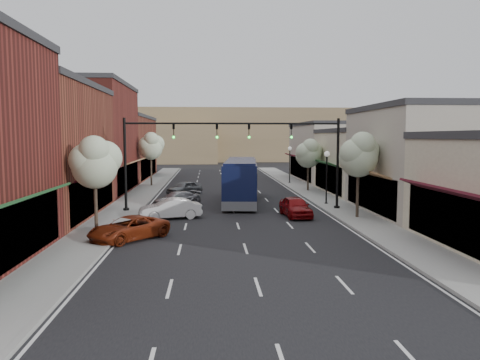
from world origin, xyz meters
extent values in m
plane|color=black|center=(0.00, 0.00, 0.00)|extent=(160.00, 160.00, 0.00)
cube|color=gray|center=(-8.40, 18.50, 0.07)|extent=(2.80, 73.00, 0.15)
cube|color=gray|center=(8.40, 18.50, 0.07)|extent=(2.80, 73.00, 0.15)
cube|color=gray|center=(-7.00, 18.50, 0.07)|extent=(0.25, 73.00, 0.17)
cube|color=gray|center=(7.00, 18.50, 0.07)|extent=(0.25, 73.00, 0.17)
cube|color=black|center=(-10.10, -8.00, 1.60)|extent=(0.60, 11.90, 2.60)
cube|color=#19401F|center=(-9.30, -8.00, 3.10)|extent=(1.07, 9.80, 0.49)
cube|color=brown|center=(-14.30, 6.00, 4.50)|extent=(9.00, 14.00, 9.00)
cube|color=#2D2D30|center=(-14.30, 6.00, 9.20)|extent=(9.20, 14.10, 0.40)
cube|color=black|center=(-10.10, 6.00, 1.60)|extent=(0.60, 11.90, 2.60)
cube|color=#4D111C|center=(-9.30, 6.00, 3.10)|extent=(1.07, 9.80, 0.49)
cube|color=maroon|center=(-14.30, 20.00, 5.25)|extent=(9.00, 14.00, 10.50)
cube|color=#2D2D30|center=(-14.30, 20.00, 10.70)|extent=(9.20, 14.10, 0.40)
cube|color=black|center=(-10.10, 20.00, 1.60)|extent=(0.60, 11.90, 2.60)
cube|color=olive|center=(-9.30, 20.00, 3.10)|extent=(1.07, 9.80, 0.49)
cube|color=brown|center=(-14.30, 36.00, 4.00)|extent=(9.00, 18.00, 8.00)
cube|color=#2D2D30|center=(-14.30, 36.00, 8.20)|extent=(9.20, 18.10, 0.40)
cube|color=black|center=(-10.10, 36.00, 1.60)|extent=(0.60, 15.30, 2.60)
cube|color=#19401F|center=(-9.30, 36.00, 3.10)|extent=(1.07, 12.60, 0.49)
cube|color=black|center=(10.10, -6.00, 1.60)|extent=(0.60, 10.20, 2.60)
cube|color=#4D111C|center=(9.30, -6.00, 3.10)|extent=(1.07, 8.40, 0.49)
cube|color=#A69E8E|center=(13.80, 6.00, 3.75)|extent=(8.00, 12.00, 7.50)
cube|color=#2D2D30|center=(13.80, 6.00, 7.70)|extent=(8.20, 12.10, 0.40)
cube|color=black|center=(10.10, 6.00, 1.60)|extent=(0.60, 10.20, 2.60)
cube|color=olive|center=(9.30, 6.00, 3.10)|extent=(1.07, 8.40, 0.49)
cube|color=beige|center=(13.80, 18.00, 3.00)|extent=(8.00, 12.00, 6.00)
cube|color=#2D2D30|center=(13.80, 18.00, 6.20)|extent=(8.20, 12.10, 0.40)
cube|color=black|center=(10.10, 18.00, 1.60)|extent=(0.60, 10.20, 2.60)
cube|color=#19401F|center=(9.30, 18.00, 3.10)|extent=(1.07, 8.40, 0.49)
cube|color=#A69E8E|center=(13.80, 32.00, 3.50)|extent=(8.00, 16.00, 7.00)
cube|color=#2D2D30|center=(13.80, 32.00, 7.20)|extent=(8.20, 16.10, 0.40)
cube|color=black|center=(10.10, 32.00, 1.60)|extent=(0.60, 13.60, 2.60)
cube|color=#4D111C|center=(9.30, 32.00, 3.10)|extent=(1.07, 11.20, 0.49)
cube|color=#7A6647|center=(0.00, 90.00, 6.00)|extent=(120.00, 30.00, 12.00)
cube|color=#7A6647|center=(-25.00, 78.00, 4.00)|extent=(50.00, 20.00, 8.00)
cylinder|color=black|center=(8.00, 8.00, 0.15)|extent=(0.44, 0.44, 0.30)
cylinder|color=black|center=(8.00, 8.00, 3.50)|extent=(0.20, 0.20, 7.00)
cylinder|color=black|center=(4.00, 8.00, 6.60)|extent=(8.00, 0.14, 0.14)
imported|color=black|center=(4.40, 8.00, 6.00)|extent=(0.18, 0.46, 1.10)
sphere|color=#19E533|center=(4.40, 7.88, 5.58)|extent=(0.18, 0.18, 0.18)
imported|color=black|center=(1.20, 8.00, 6.00)|extent=(0.18, 0.46, 1.10)
sphere|color=#19E533|center=(1.20, 7.88, 5.58)|extent=(0.18, 0.18, 0.18)
cylinder|color=black|center=(-8.00, 8.00, 0.15)|extent=(0.44, 0.44, 0.30)
cylinder|color=black|center=(-8.00, 8.00, 3.50)|extent=(0.20, 0.20, 7.00)
cylinder|color=black|center=(-4.00, 8.00, 6.60)|extent=(8.00, 0.14, 0.14)
imported|color=black|center=(-4.40, 8.00, 6.00)|extent=(0.18, 0.46, 1.10)
sphere|color=#19E533|center=(-4.40, 7.88, 5.58)|extent=(0.18, 0.18, 0.18)
imported|color=black|center=(-1.20, 8.00, 6.00)|extent=(0.18, 0.46, 1.10)
sphere|color=#19E533|center=(-1.20, 7.88, 5.58)|extent=(0.18, 0.18, 0.18)
cylinder|color=#47382B|center=(8.30, 4.00, 1.86)|extent=(0.20, 0.20, 3.71)
sphere|color=#AFCC9D|center=(8.30, 4.00, 4.18)|extent=(2.60, 2.60, 2.60)
sphere|color=#AFCC9D|center=(8.80, 4.30, 4.64)|extent=(2.00, 2.00, 2.00)
sphere|color=#AFCC9D|center=(7.90, 3.70, 4.52)|extent=(1.90, 1.90, 1.90)
sphere|color=#AFCC9D|center=(8.40, 3.50, 5.10)|extent=(1.70, 1.70, 1.70)
cylinder|color=#47382B|center=(8.30, 20.00, 1.66)|extent=(0.20, 0.20, 3.33)
sphere|color=#AFCC9D|center=(8.30, 20.00, 3.74)|extent=(2.60, 2.60, 2.60)
sphere|color=#AFCC9D|center=(8.80, 20.30, 4.16)|extent=(2.00, 2.00, 2.00)
sphere|color=#AFCC9D|center=(7.90, 19.70, 4.06)|extent=(1.90, 1.90, 1.90)
sphere|color=#AFCC9D|center=(8.40, 19.50, 4.58)|extent=(1.70, 1.70, 1.70)
cylinder|color=#47382B|center=(-8.30, 0.00, 1.76)|extent=(0.20, 0.20, 3.52)
sphere|color=#AFCC9D|center=(-8.30, 0.00, 3.96)|extent=(2.60, 2.60, 2.60)
sphere|color=#AFCC9D|center=(-7.80, 0.30, 4.40)|extent=(2.00, 2.00, 2.00)
sphere|color=#AFCC9D|center=(-8.70, -0.30, 4.29)|extent=(1.90, 1.90, 1.90)
sphere|color=#AFCC9D|center=(-8.20, -0.50, 4.84)|extent=(1.70, 1.70, 1.70)
cylinder|color=#47382B|center=(-8.30, 26.00, 1.92)|extent=(0.20, 0.20, 3.84)
sphere|color=#AFCC9D|center=(-8.30, 26.00, 4.32)|extent=(2.60, 2.60, 2.60)
sphere|color=#AFCC9D|center=(-7.80, 26.30, 4.80)|extent=(2.00, 2.00, 2.00)
sphere|color=#AFCC9D|center=(-8.70, 25.70, 4.68)|extent=(1.90, 1.90, 1.90)
sphere|color=#AFCC9D|center=(-8.20, 25.50, 5.28)|extent=(1.70, 1.70, 1.70)
cylinder|color=black|center=(7.80, 10.50, 0.10)|extent=(0.28, 0.28, 0.20)
cylinder|color=black|center=(7.80, 10.50, 2.00)|extent=(0.12, 0.12, 4.00)
sphere|color=white|center=(7.80, 10.50, 4.22)|extent=(0.44, 0.44, 0.44)
cylinder|color=black|center=(7.80, 28.00, 0.10)|extent=(0.28, 0.28, 0.20)
cylinder|color=black|center=(7.80, 28.00, 2.00)|extent=(0.12, 0.12, 4.00)
sphere|color=white|center=(7.80, 28.00, 4.22)|extent=(0.44, 0.44, 0.44)
cube|color=#0D1337|center=(0.91, 12.57, 1.97)|extent=(3.65, 12.12, 3.03)
cube|color=#595B60|center=(0.91, 12.57, 0.55)|extent=(3.67, 12.14, 0.70)
cube|color=black|center=(0.91, 12.57, 2.39)|extent=(3.62, 11.17, 1.09)
cube|color=#0D1337|center=(0.91, 12.57, 3.53)|extent=(3.40, 11.62, 0.25)
cube|color=black|center=(0.38, 6.68, 2.59)|extent=(2.07, 0.27, 1.19)
cylinder|color=black|center=(-0.63, 8.52, 0.52)|extent=(0.41, 1.06, 1.03)
cylinder|color=black|center=(1.70, 8.31, 0.52)|extent=(0.41, 1.06, 1.03)
cylinder|color=black|center=(0.08, 16.44, 0.52)|extent=(0.41, 1.06, 1.03)
cylinder|color=black|center=(2.42, 16.23, 0.52)|extent=(0.41, 1.06, 1.03)
cylinder|color=black|center=(-0.05, 15.05, 0.52)|extent=(0.41, 1.06, 1.03)
cylinder|color=black|center=(2.29, 14.84, 0.52)|extent=(0.41, 1.06, 1.03)
imported|color=maroon|center=(4.25, 5.19, 0.71)|extent=(2.02, 4.30, 1.42)
imported|color=maroon|center=(-6.20, -1.57, 0.64)|extent=(4.67, 4.83, 1.28)
imported|color=white|center=(-4.48, 4.92, 0.69)|extent=(4.44, 2.43, 1.39)
imported|color=#98989D|center=(-4.43, 10.72, 0.59)|extent=(4.30, 3.66, 1.18)
imported|color=slate|center=(-4.20, 18.39, 0.66)|extent=(3.75, 3.89, 1.31)
camera|label=1|loc=(-1.81, -27.03, 5.62)|focal=35.00mm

